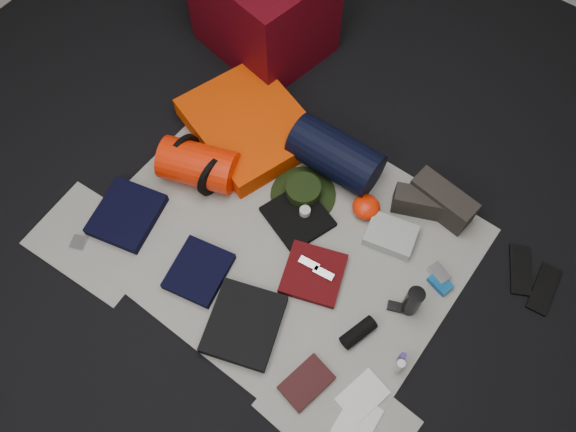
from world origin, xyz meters
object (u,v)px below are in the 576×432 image
Objects in this scene: stuff_sack at (198,165)px; compact_camera at (439,274)px; sleeping_pad at (249,124)px; paperback_book at (306,383)px; water_bottle at (413,301)px; red_cabinet at (264,6)px; navy_duffel at (336,155)px.

stuff_sack reaches higher than compact_camera.
sleeping_pad is 1.31m from paperback_book.
paperback_book is (-0.17, -0.53, -0.08)m from water_bottle.
stuff_sack is 3.71× the size of compact_camera.
stuff_sack is at bearing -178.20° from water_bottle.
red_cabinet is 1.72m from water_bottle.
red_cabinet reaches higher than stuff_sack.
water_bottle reaches higher than paperback_book.
red_cabinet is at bearing 149.73° from water_bottle.
navy_duffel is at bearing -174.21° from compact_camera.
navy_duffel is 0.79m from water_bottle.
red_cabinet is 3.05× the size of paperback_book.
stuff_sack reaches higher than water_bottle.
water_bottle is at bearing -20.46° from red_cabinet.
sleeping_pad is at bearing 164.46° from water_bottle.
sleeping_pad is (0.32, -0.54, -0.20)m from red_cabinet.
paperback_book is at bearing -84.05° from compact_camera.
sleeping_pad is at bearing 86.74° from stuff_sack.
compact_camera is at bearing -16.53° from navy_duffel.
navy_duffel is at bearing 149.51° from water_bottle.
compact_camera is (0.71, -0.19, -0.10)m from navy_duffel.
stuff_sack is at bearing -140.26° from navy_duffel.
red_cabinet is 0.66m from sleeping_pad.
stuff_sack is at bearing -61.99° from red_cabinet.
sleeping_pad is at bearing -172.22° from navy_duffel.
compact_camera is 0.46× the size of paperback_book.
water_bottle is at bearing -32.07° from navy_duffel.
paperback_book is (1.01, -0.50, -0.09)m from stuff_sack.
water_bottle reaches higher than sleeping_pad.
sleeping_pad is at bearing 150.15° from paperback_book.
water_bottle is at bearing -15.54° from sleeping_pad.
water_bottle is 0.23m from compact_camera.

